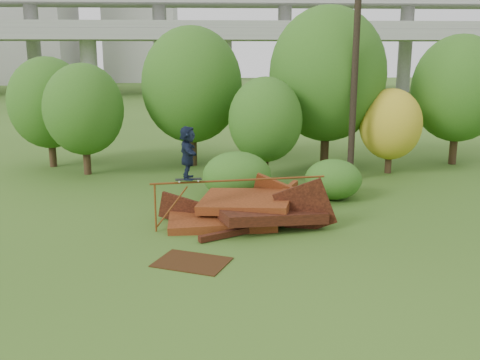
{
  "coord_description": "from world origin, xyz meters",
  "views": [
    {
      "loc": [
        -1.63,
        -13.93,
        5.32
      ],
      "look_at": [
        -0.8,
        2.0,
        1.6
      ],
      "focal_mm": 40.0,
      "sensor_mm": 36.0,
      "label": 1
    }
  ],
  "objects_px": {
    "skater": "(188,153)",
    "flat_plate": "(192,262)",
    "utility_pole": "(355,58)",
    "scrap_pile": "(247,212)"
  },
  "relations": [
    {
      "from": "skater",
      "to": "flat_plate",
      "type": "relative_size",
      "value": 0.88
    },
    {
      "from": "utility_pole",
      "to": "scrap_pile",
      "type": "bearing_deg",
      "value": -128.87
    },
    {
      "from": "scrap_pile",
      "to": "skater",
      "type": "distance_m",
      "value": 2.76
    },
    {
      "from": "scrap_pile",
      "to": "flat_plate",
      "type": "height_order",
      "value": "scrap_pile"
    },
    {
      "from": "scrap_pile",
      "to": "utility_pole",
      "type": "bearing_deg",
      "value": 51.13
    },
    {
      "from": "skater",
      "to": "utility_pole",
      "type": "relative_size",
      "value": 0.16
    },
    {
      "from": "scrap_pile",
      "to": "skater",
      "type": "height_order",
      "value": "skater"
    },
    {
      "from": "scrap_pile",
      "to": "skater",
      "type": "bearing_deg",
      "value": -167.0
    },
    {
      "from": "scrap_pile",
      "to": "flat_plate",
      "type": "distance_m",
      "value": 3.62
    },
    {
      "from": "flat_plate",
      "to": "utility_pole",
      "type": "relative_size",
      "value": 0.18
    }
  ]
}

